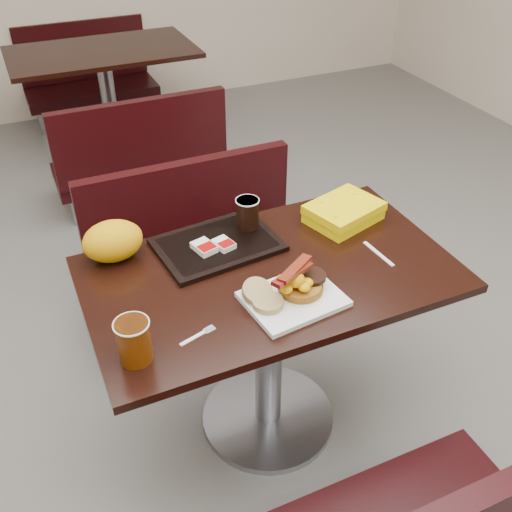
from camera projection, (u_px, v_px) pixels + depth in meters
name	position (u px, v px, depth m)	size (l,w,h in m)	color
floor	(268.00, 419.00, 2.36)	(6.00, 7.00, 0.01)	gray
table_near	(269.00, 352.00, 2.14)	(1.20, 0.70, 0.75)	black
bench_near_n	(204.00, 253.00, 2.67)	(1.00, 0.46, 0.72)	black
table_far	(110.00, 105.00, 4.06)	(1.20, 0.70, 0.75)	black
bench_far_s	(136.00, 147.00, 3.55)	(1.00, 0.46, 0.72)	black
bench_far_n	(90.00, 75.00, 4.59)	(1.00, 0.46, 0.72)	black
platter	(293.00, 299.00, 1.79)	(0.29, 0.22, 0.02)	white
pancake_stack	(301.00, 286.00, 1.81)	(0.14, 0.14, 0.03)	#9A7019
sausage_patty	(312.00, 276.00, 1.81)	(0.09, 0.09, 0.01)	black
scrambled_eggs	(296.00, 281.00, 1.76)	(0.10, 0.09, 0.05)	#E1BE04
bacon_strips	(293.00, 273.00, 1.74)	(0.18, 0.08, 0.01)	#490509
muffin_bottom	(268.00, 303.00, 1.75)	(0.09, 0.09, 0.02)	tan
muffin_top	(257.00, 291.00, 1.77)	(0.09, 0.09, 0.02)	tan
coffee_cup_near	(134.00, 341.00, 1.57)	(0.09, 0.09, 0.13)	#853404
fork	(193.00, 338.00, 1.66)	(0.12, 0.02, 0.00)	white
knife	(379.00, 254.00, 2.00)	(0.16, 0.01, 0.00)	white
condiment_ketchup	(223.00, 267.00, 1.93)	(0.04, 0.03, 0.01)	#8C0504
tray	(217.00, 245.00, 2.03)	(0.41, 0.29, 0.02)	black
hashbrown_sleeve_left	(204.00, 247.00, 1.98)	(0.06, 0.08, 0.02)	silver
hashbrown_sleeve_right	(224.00, 244.00, 1.99)	(0.05, 0.07, 0.02)	silver
coffee_cup_far	(248.00, 213.00, 2.07)	(0.08, 0.08, 0.11)	black
clamshell	(344.00, 212.00, 2.15)	(0.26, 0.19, 0.07)	yellow
paper_bag	(113.00, 241.00, 1.94)	(0.20, 0.15, 0.14)	#F49E08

